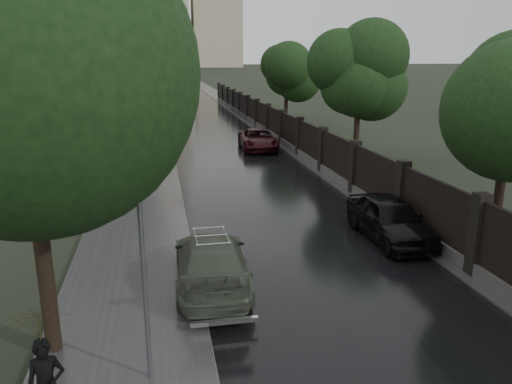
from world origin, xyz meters
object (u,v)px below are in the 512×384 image
tree_right_b (359,85)px  volga_sedan (211,261)px  tree_right_c (286,75)px  car_right_near (390,218)px  tree_right_a (511,107)px  car_right_far (258,139)px  tree_left_far (112,77)px  lamp_post (143,267)px  tree_left_near (21,72)px  traffic_light (168,125)px  pedestrian_umbrella (40,337)px

tree_right_b → volga_sedan: tree_right_b is taller
tree_right_c → car_right_near: tree_right_c is taller
tree_right_a → tree_right_c: size_ratio=1.00×
car_right_far → tree_left_far: bearing=171.2°
lamp_post → tree_right_a: bearing=26.7°
car_right_near → car_right_far: 19.36m
tree_right_b → car_right_far: (-5.26, 5.87, -4.20)m
tree_right_b → tree_right_c: size_ratio=1.00×
tree_right_a → tree_left_near: bearing=-161.7°
tree_left_near → lamp_post: (2.20, -1.50, -3.75)m
tree_right_a → traffic_light: 20.85m
traffic_light → tree_left_near: bearing=-98.5°
car_right_far → pedestrian_umbrella: bearing=-105.9°
tree_right_a → volga_sedan: tree_right_a is taller
tree_right_a → car_right_near: size_ratio=1.44×
tree_left_near → tree_right_b: 24.31m
volga_sedan → lamp_post: bearing=70.9°
tree_right_a → traffic_light: tree_right_a is taller
pedestrian_umbrella → tree_left_far: bearing=88.8°
tree_right_a → lamp_post: 14.62m
tree_right_c → tree_left_far: bearing=-147.2°
car_right_far → tree_left_near: bearing=-108.7°
pedestrian_umbrella → tree_left_near: bearing=96.5°
tree_right_b → volga_sedan: size_ratio=1.33×
volga_sedan → car_right_far: (5.84, 21.90, -0.01)m
car_right_far → traffic_light: bearing=-153.4°
tree_left_far → tree_right_c: bearing=32.8°
tree_right_b → tree_right_a: bearing=-90.0°
tree_left_far → tree_right_a: (15.50, -22.00, -0.29)m
car_right_far → tree_right_a: bearing=-72.3°
tree_left_far → tree_right_a: bearing=-54.8°
tree_right_b → car_right_near: tree_right_b is taller
tree_left_far → lamp_post: bearing=-84.8°
tree_left_near → tree_right_c: (15.10, 37.00, -1.47)m
tree_right_c → car_right_far: size_ratio=1.29×
tree_right_c → traffic_light: tree_right_c is taller
tree_right_c → pedestrian_umbrella: (-14.64, -39.76, -2.88)m
tree_left_far → pedestrian_umbrella: tree_left_far is taller
traffic_light → volga_sedan: (0.70, -19.02, -1.63)m
lamp_post → car_right_far: size_ratio=0.94×
traffic_light → pedestrian_umbrella: bearing=-96.6°
car_right_near → tree_right_c: bearing=81.6°
tree_left_near → traffic_light: tree_left_near is taller
lamp_post → traffic_light: bearing=87.3°
tree_right_c → volga_sedan: tree_right_c is taller
tree_right_c → pedestrian_umbrella: 42.47m
tree_right_b → pedestrian_umbrella: bearing=-123.9°
tree_left_near → tree_left_far: size_ratio=1.24×
tree_left_far → tree_right_c: tree_left_far is taller
tree_right_a → tree_right_b: same height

